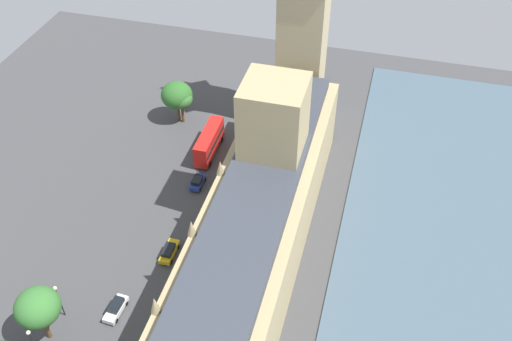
{
  "coord_description": "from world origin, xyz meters",
  "views": [
    {
      "loc": [
        -16.58,
        51.89,
        68.76
      ],
      "look_at": [
        1.0,
        -13.62,
        7.77
      ],
      "focal_mm": 40.23,
      "sensor_mm": 36.0,
      "label": 1
    }
  ],
  "objects": [
    {
      "name": "double_decker_bus_opposite_hall",
      "position": [
        12.81,
        -24.54,
        2.63
      ],
      "size": [
        2.68,
        10.51,
        4.75
      ],
      "rotation": [
        0.0,
        0.0,
        3.14
      ],
      "color": "red",
      "rests_on": "ground"
    },
    {
      "name": "river_thames",
      "position": [
        -31.08,
        0.0,
        0.12
      ],
      "size": [
        35.13,
        123.71,
        0.25
      ],
      "primitive_type": "cube",
      "color": "#475B6B",
      "rests_on": "ground"
    },
    {
      "name": "car_blue_trailing",
      "position": [
        12.02,
        -15.56,
        0.89
      ],
      "size": [
        1.95,
        4.02,
        1.74
      ],
      "rotation": [
        0.0,
        0.0,
        3.13
      ],
      "color": "navy",
      "rests_on": "ground"
    },
    {
      "name": "pedestrian_by_river_gate",
      "position": [
        6.69,
        -24.8,
        0.74
      ],
      "size": [
        0.68,
        0.68,
        1.65
      ],
      "rotation": [
        0.0,
        0.0,
        0.77
      ],
      "color": "#336B60",
      "rests_on": "ground"
    },
    {
      "name": "pedestrian_near_tower",
      "position": [
        6.04,
        -19.24,
        0.77
      ],
      "size": [
        0.61,
        0.51,
        1.71
      ],
      "rotation": [
        0.0,
        0.0,
        1.5
      ],
      "color": "navy",
      "rests_on": "ground"
    },
    {
      "name": "ground_plane",
      "position": [
        0.0,
        0.0,
        0.0
      ],
      "size": [
        137.45,
        137.45,
        0.0
      ],
      "primitive_type": "plane",
      "color": "#424244"
    },
    {
      "name": "car_white_far_end",
      "position": [
        14.47,
        11.89,
        0.89
      ],
      "size": [
        2.02,
        4.69,
        1.74
      ],
      "rotation": [
        0.0,
        0.0,
        -0.05
      ],
      "color": "silver",
      "rests_on": "ground"
    },
    {
      "name": "street_lamp_slot_11",
      "position": [
        21.28,
        14.22,
        4.46
      ],
      "size": [
        0.56,
        0.56,
        6.4
      ],
      "color": "black",
      "rests_on": "ground"
    },
    {
      "name": "parliament_building",
      "position": [
        -1.99,
        -1.68,
        7.88
      ],
      "size": [
        13.57,
        67.45,
        25.56
      ],
      "color": "tan",
      "rests_on": "ground"
    },
    {
      "name": "plane_tree_corner",
      "position": [
        21.52,
        17.84,
        6.71
      ],
      "size": [
        5.93,
        5.93,
        9.27
      ],
      "color": "brown",
      "rests_on": "ground"
    },
    {
      "name": "plane_tree_midblock",
      "position": [
        21.96,
        -32.75,
        5.79
      ],
      "size": [
        6.09,
        6.09,
        8.4
      ],
      "color": "brown",
      "rests_on": "ground"
    },
    {
      "name": "car_yellow_cab_under_trees",
      "position": [
        11.05,
        0.33,
        0.89
      ],
      "size": [
        1.84,
        4.72,
        1.74
      ],
      "rotation": [
        0.0,
        0.0,
        3.14
      ],
      "color": "gold",
      "rests_on": "ground"
    },
    {
      "name": "street_lamp_slot_10",
      "position": [
        20.92,
        21.21,
        4.58
      ],
      "size": [
        0.56,
        0.56,
        6.61
      ],
      "color": "black",
      "rests_on": "ground"
    },
    {
      "name": "plane_tree_kerbside",
      "position": [
        20.94,
        -32.31,
        5.4
      ],
      "size": [
        4.42,
        4.42,
        7.33
      ],
      "color": "brown",
      "rests_on": "ground"
    }
  ]
}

